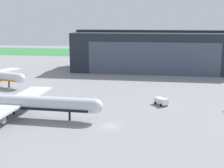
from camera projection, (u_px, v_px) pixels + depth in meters
name	position (u px, v px, depth m)	size (l,w,h in m)	color
ground_plane	(109.00, 126.00, 74.89)	(440.00, 440.00, 0.00)	gray
grass_field_strip	(145.00, 53.00, 236.23)	(440.00, 56.00, 0.08)	#347F41
maintenance_hangar	(154.00, 51.00, 157.05)	(80.71, 33.35, 20.59)	#232833
airliner_near_right	(15.00, 102.00, 81.11)	(47.66, 39.51, 12.56)	silver
baggage_tug	(161.00, 101.00, 93.17)	(4.56, 5.12, 2.29)	white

